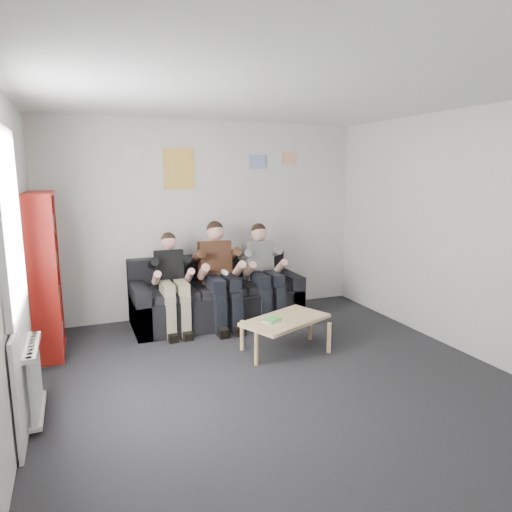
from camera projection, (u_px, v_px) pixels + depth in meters
The scene contains 14 objects.
room_shell at pixel (284, 247), 4.15m from camera, with size 5.00×5.00×5.00m.
sofa at pixel (216, 298), 6.23m from camera, with size 2.24×0.92×0.86m.
bookshelf at pixel (46, 275), 5.01m from camera, with size 0.27×0.81×1.81m.
coffee_table at pixel (285, 322), 5.14m from camera, with size 0.98×0.54×0.39m.
game_cases at pixel (272, 320), 5.03m from camera, with size 0.20×0.16×0.03m.
person_left at pixel (173, 283), 5.76m from camera, with size 0.36×0.78×1.25m.
person_middle at pixel (220, 275), 5.97m from camera, with size 0.42×0.90×1.37m.
person_right at pixel (264, 273), 6.21m from camera, with size 0.39×0.84×1.32m.
radiator at pixel (35, 379), 3.74m from camera, with size 0.10×0.64×0.60m.
window at pixel (17, 300), 3.58m from camera, with size 0.05×1.30×2.36m.
poster_large at pixel (179, 169), 6.15m from camera, with size 0.42×0.01×0.55m, color #E2D84F.
poster_blue at pixel (258, 162), 6.55m from camera, with size 0.25×0.01×0.20m, color blue.
poster_pink at pixel (289, 159), 6.72m from camera, with size 0.22×0.01×0.18m, color #D241A5.
poster_sign at pixel (133, 153), 5.89m from camera, with size 0.20×0.01×0.14m, color silver.
Camera 1 is at (-1.76, -3.71, 2.04)m, focal length 32.00 mm.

